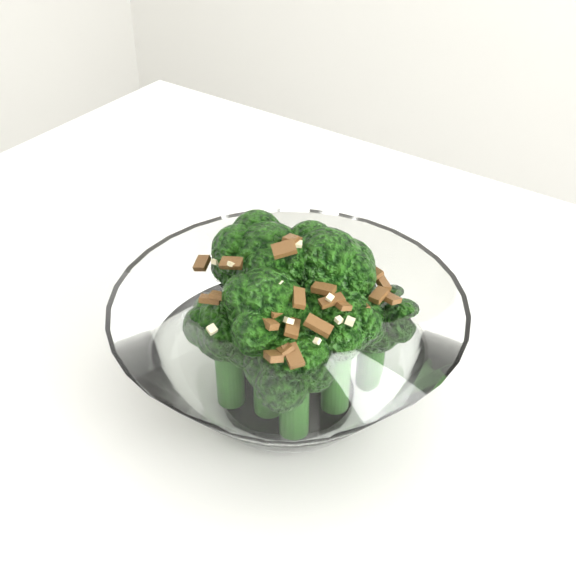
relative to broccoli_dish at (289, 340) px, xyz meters
The scene contains 1 object.
broccoli_dish is the anchor object (origin of this frame).
Camera 1 is at (0.06, -0.29, 1.13)m, focal length 50.00 mm.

